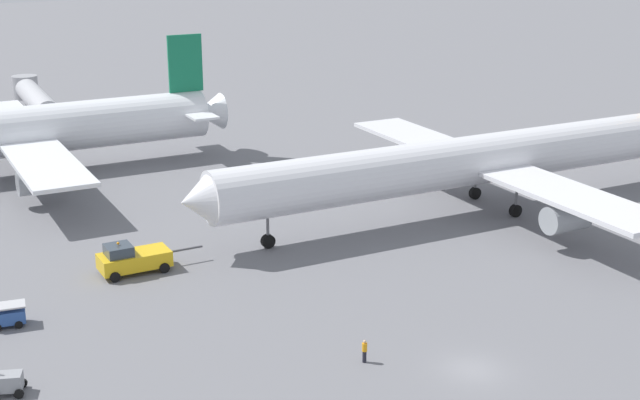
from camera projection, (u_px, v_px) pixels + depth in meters
ground_plane at (472, 370)px, 59.73m from camera, size 600.00×600.00×0.00m
airliner_at_gate_left at (5, 134)px, 102.75m from camera, size 54.47×46.44×15.37m
airliner_being_pushed at (472, 161)px, 90.21m from camera, size 61.22×45.57×16.44m
pushback_tug at (132, 259)px, 75.79m from camera, size 9.25×3.33×2.98m
gse_baggage_cart_near_cluster at (7, 315)px, 65.88m from camera, size 2.88×1.86×1.71m
gse_gpu_cart_small at (8, 383)px, 56.46m from camera, size 2.48×2.15×1.90m
ground_crew_ramp_agent_by_cones at (365, 351)px, 60.47m from camera, size 0.36×0.36×1.67m
jet_bridge at (34, 97)px, 129.24m from camera, size 3.84×22.97×6.03m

